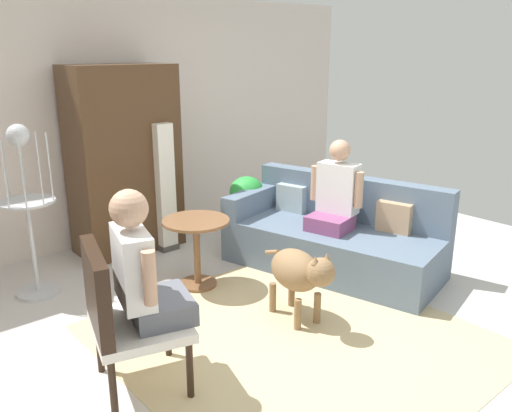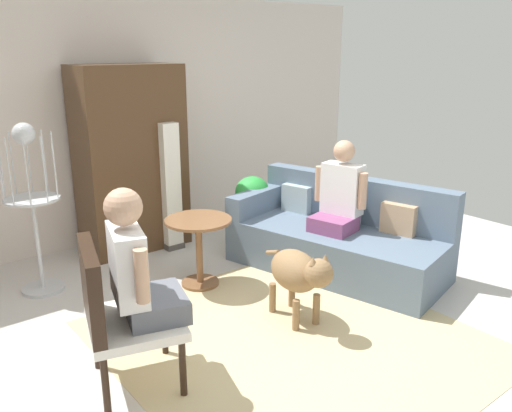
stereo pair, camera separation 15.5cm
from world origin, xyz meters
TOP-DOWN VIEW (x-y plane):
  - ground_plane at (0.00, 0.00)m, footprint 7.53×7.53m
  - back_wall at (0.00, 2.69)m, footprint 6.87×0.12m
  - area_rug at (-0.03, -0.21)m, footprint 2.42×2.57m
  - couch at (1.20, 0.52)m, footprint 1.34×2.17m
  - armchair at (-1.25, 0.08)m, footprint 0.70×0.73m
  - person_on_couch at (1.17, 0.48)m, footprint 0.49×0.52m
  - person_on_armchair at (-1.11, 0.03)m, footprint 0.52×0.56m
  - round_end_table at (-0.04, 1.02)m, footprint 0.59×0.59m
  - dog at (0.20, -0.02)m, footprint 0.38×0.82m
  - bird_cage_stand at (-1.19, 1.79)m, footprint 0.46×0.46m
  - potted_plant at (0.97, 1.54)m, footprint 0.37×0.37m
  - column_lamp at (0.22, 1.98)m, footprint 0.20×0.20m
  - armoire_cabinet at (-0.05, 2.28)m, footprint 1.06×0.56m

SIDE VIEW (x-z plane):
  - ground_plane at x=0.00m, z-range 0.00..0.00m
  - area_rug at x=-0.03m, z-range 0.00..0.01m
  - couch at x=1.20m, z-range -0.13..0.73m
  - dog at x=0.20m, z-range 0.09..0.73m
  - round_end_table at x=-0.04m, z-range 0.11..0.73m
  - potted_plant at x=0.97m, z-range 0.10..0.85m
  - armchair at x=-1.25m, z-range 0.07..1.02m
  - column_lamp at x=0.22m, z-range -0.01..1.33m
  - person_on_couch at x=1.17m, z-range 0.34..1.17m
  - person_on_armchair at x=-1.11m, z-range 0.37..1.21m
  - bird_cage_stand at x=-1.19m, z-range 0.09..1.58m
  - armoire_cabinet at x=-0.05m, z-range 0.00..1.91m
  - back_wall at x=0.00m, z-range 0.00..2.62m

